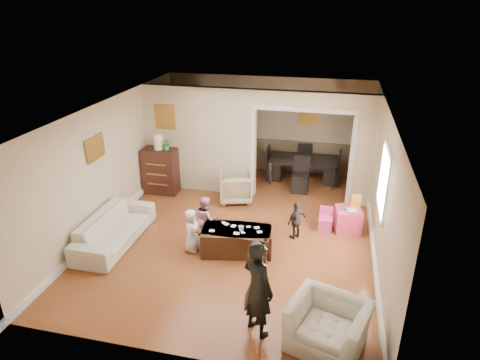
% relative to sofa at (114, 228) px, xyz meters
% --- Properties ---
extents(floor, '(7.00, 7.00, 0.00)m').
position_rel_sofa_xyz_m(floor, '(2.26, 1.02, -0.30)').
color(floor, brown).
rests_on(floor, ground).
extents(partition_left, '(2.75, 0.18, 2.60)m').
position_rel_sofa_xyz_m(partition_left, '(0.89, 2.82, 1.00)').
color(partition_left, beige).
rests_on(partition_left, ground).
extents(partition_right, '(0.55, 0.18, 2.60)m').
position_rel_sofa_xyz_m(partition_right, '(4.74, 2.82, 1.00)').
color(partition_right, beige).
rests_on(partition_right, ground).
extents(partition_header, '(2.22, 0.18, 0.35)m').
position_rel_sofa_xyz_m(partition_header, '(3.36, 2.82, 2.12)').
color(partition_header, beige).
rests_on(partition_header, partition_right).
extents(window_pane, '(0.03, 0.95, 1.10)m').
position_rel_sofa_xyz_m(window_pane, '(4.99, 0.62, 1.25)').
color(window_pane, white).
rests_on(window_pane, ground).
extents(framed_art_partition, '(0.45, 0.03, 0.55)m').
position_rel_sofa_xyz_m(framed_art_partition, '(0.06, 2.72, 1.55)').
color(framed_art_partition, brown).
rests_on(framed_art_partition, partition_left).
extents(framed_art_sofa_wall, '(0.03, 0.55, 0.40)m').
position_rel_sofa_xyz_m(framed_art_sofa_wall, '(-0.45, 0.42, 1.50)').
color(framed_art_sofa_wall, brown).
extents(framed_art_alcove, '(0.45, 0.03, 0.55)m').
position_rel_sofa_xyz_m(framed_art_alcove, '(3.36, 4.46, 1.40)').
color(framed_art_alcove, brown).
extents(sofa, '(0.83, 2.09, 0.61)m').
position_rel_sofa_xyz_m(sofa, '(0.00, 0.00, 0.00)').
color(sofa, beige).
rests_on(sofa, ground).
extents(armchair_back, '(0.93, 0.94, 0.70)m').
position_rel_sofa_xyz_m(armchair_back, '(1.89, 2.36, 0.04)').
color(armchair_back, tan).
rests_on(armchair_back, ground).
extents(armchair_front, '(1.26, 1.17, 0.67)m').
position_rel_sofa_xyz_m(armchair_front, '(4.21, -1.80, 0.03)').
color(armchair_front, beige).
rests_on(armchair_front, ground).
extents(dresser, '(0.82, 0.46, 1.13)m').
position_rel_sofa_xyz_m(dresser, '(-0.02, 2.41, 0.26)').
color(dresser, '#371510').
rests_on(dresser, ground).
extents(table_lamp, '(0.22, 0.22, 0.36)m').
position_rel_sofa_xyz_m(table_lamp, '(-0.02, 2.41, 1.01)').
color(table_lamp, '#FEF3CF').
rests_on(table_lamp, dresser).
extents(potted_plant, '(0.27, 0.23, 0.30)m').
position_rel_sofa_xyz_m(potted_plant, '(0.18, 2.41, 0.98)').
color(potted_plant, '#3C7835').
rests_on(potted_plant, dresser).
extents(coffee_table, '(1.41, 0.89, 0.49)m').
position_rel_sofa_xyz_m(coffee_table, '(2.43, 0.21, -0.06)').
color(coffee_table, '#371D11').
rests_on(coffee_table, ground).
extents(coffee_cup, '(0.12, 0.12, 0.10)m').
position_rel_sofa_xyz_m(coffee_cup, '(2.53, 0.16, 0.23)').
color(coffee_cup, silver).
rests_on(coffee_cup, coffee_table).
extents(play_table, '(0.58, 0.58, 0.49)m').
position_rel_sofa_xyz_m(play_table, '(4.50, 1.52, -0.06)').
color(play_table, '#FA4275').
rests_on(play_table, ground).
extents(cereal_box, '(0.21, 0.10, 0.30)m').
position_rel_sofa_xyz_m(cereal_box, '(4.62, 1.62, 0.33)').
color(cereal_box, yellow).
rests_on(cereal_box, play_table).
extents(cyan_cup, '(0.08, 0.08, 0.08)m').
position_rel_sofa_xyz_m(cyan_cup, '(4.40, 1.47, 0.22)').
color(cyan_cup, '#2597BB').
rests_on(cyan_cup, play_table).
extents(toy_block, '(0.10, 0.09, 0.05)m').
position_rel_sofa_xyz_m(toy_block, '(4.38, 1.64, 0.21)').
color(toy_block, red).
rests_on(toy_block, play_table).
extents(play_bowl, '(0.24, 0.24, 0.05)m').
position_rel_sofa_xyz_m(play_bowl, '(4.55, 1.40, 0.21)').
color(play_bowl, white).
rests_on(play_bowl, play_table).
extents(dining_table, '(1.79, 1.04, 0.62)m').
position_rel_sofa_xyz_m(dining_table, '(3.34, 3.86, 0.01)').
color(dining_table, black).
rests_on(dining_table, ground).
extents(adult_person, '(0.67, 0.63, 1.53)m').
position_rel_sofa_xyz_m(adult_person, '(3.21, -1.77, 0.46)').
color(adult_person, black).
rests_on(adult_person, ground).
extents(child_kneel_a, '(0.28, 0.42, 0.86)m').
position_rel_sofa_xyz_m(child_kneel_a, '(1.58, 0.06, 0.12)').
color(child_kneel_a, silver).
rests_on(child_kneel_a, ground).
extents(child_kneel_b, '(0.54, 0.57, 0.93)m').
position_rel_sofa_xyz_m(child_kneel_b, '(1.73, 0.51, 0.16)').
color(child_kneel_b, pink).
rests_on(child_kneel_b, ground).
extents(child_toddler, '(0.44, 0.48, 0.80)m').
position_rel_sofa_xyz_m(child_toddler, '(3.48, 0.96, 0.09)').
color(child_toddler, black).
rests_on(child_toddler, ground).
extents(craft_papers, '(0.99, 0.44, 0.00)m').
position_rel_sofa_xyz_m(craft_papers, '(2.44, 0.23, 0.19)').
color(craft_papers, white).
rests_on(craft_papers, coffee_table).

